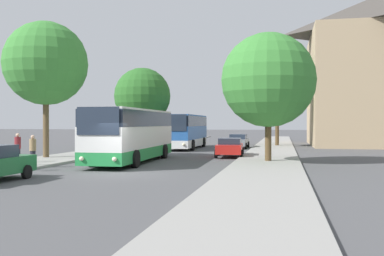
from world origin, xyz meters
name	(u,v)px	position (x,y,z in m)	size (l,w,h in m)	color
ground_plane	(120,173)	(0.00, 0.00, 0.00)	(300.00, 300.00, 0.00)	#4C4C4F
sidewalk_right	(262,175)	(7.00, 0.00, 0.07)	(4.00, 120.00, 0.15)	gray
bus_front	(132,134)	(-1.47, 6.10, 1.79)	(3.02, 11.59, 3.36)	#238942
bus_middle	(186,131)	(-1.38, 21.85, 1.75)	(2.92, 11.03, 3.28)	silver
parked_car_right_near	(230,147)	(4.12, 11.68, 0.74)	(2.16, 4.28, 1.39)	red
parked_car_right_far	(238,141)	(3.60, 23.38, 0.74)	(1.96, 4.66, 1.40)	slate
pedestrian_waiting_near	(18,148)	(-7.47, 2.88, 1.03)	(0.36, 0.36, 1.75)	#23232D
pedestrian_waiting_far	(33,150)	(-5.72, 1.59, 1.00)	(0.36, 0.36, 1.69)	#23232D
tree_left_near	(142,96)	(-5.90, 21.99, 5.21)	(5.65, 5.65, 7.89)	#513D23
tree_left_far	(46,64)	(-8.05, 7.12, 6.59)	(5.74, 5.74, 9.32)	brown
tree_right_near	(268,80)	(7.05, 7.22, 5.17)	(5.88, 5.88, 7.97)	#513D23
tree_right_mid	(277,87)	(7.33, 27.32, 6.33)	(5.71, 5.71, 9.05)	#513D23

